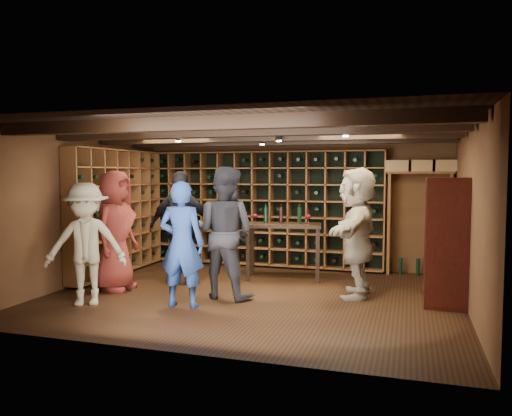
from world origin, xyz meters
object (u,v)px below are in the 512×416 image
(display_cabinet, at_px, (445,245))
(guest_beige, at_px, (357,232))
(guest_woman_black, at_px, (182,228))
(guest_khaki, at_px, (86,244))
(man_grey_suit, at_px, (225,233))
(man_blue_shirt, at_px, (182,244))
(guest_red_floral, at_px, (115,231))
(tasting_table, at_px, (284,231))

(display_cabinet, height_order, guest_beige, guest_beige)
(guest_woman_black, height_order, guest_khaki, guest_woman_black)
(man_grey_suit, distance_m, guest_khaki, 1.96)
(man_blue_shirt, xyz_separation_m, guest_khaki, (-1.33, -0.29, -0.01))
(guest_red_floral, bearing_deg, guest_woman_black, -50.00)
(guest_red_floral, distance_m, guest_woman_black, 1.07)
(display_cabinet, distance_m, man_blue_shirt, 3.61)
(guest_woman_black, bearing_deg, man_grey_suit, 136.38)
(tasting_table, bearing_deg, guest_red_floral, -155.25)
(man_grey_suit, bearing_deg, guest_beige, -151.07)
(man_blue_shirt, bearing_deg, man_grey_suit, -125.89)
(guest_red_floral, bearing_deg, man_grey_suit, -88.66)
(man_blue_shirt, height_order, tasting_table, man_blue_shirt)
(man_grey_suit, xyz_separation_m, tasting_table, (0.51, 1.51, -0.12))
(man_grey_suit, relative_size, guest_woman_black, 1.03)
(tasting_table, bearing_deg, guest_woman_black, -159.31)
(man_blue_shirt, relative_size, guest_khaki, 1.02)
(display_cabinet, xyz_separation_m, guest_beige, (-1.22, 0.26, 0.11))
(guest_woman_black, bearing_deg, guest_khaki, 54.31)
(man_grey_suit, bearing_deg, guest_khaki, 38.37)
(man_blue_shirt, bearing_deg, guest_beige, -155.28)
(man_grey_suit, relative_size, guest_khaki, 1.13)
(guest_beige, height_order, tasting_table, guest_beige)
(man_grey_suit, relative_size, guest_beige, 1.00)
(man_blue_shirt, bearing_deg, tasting_table, -118.46)
(man_grey_suit, bearing_deg, guest_woman_black, -23.09)
(guest_beige, bearing_deg, display_cabinet, 78.74)
(man_grey_suit, distance_m, guest_beige, 1.97)
(man_blue_shirt, relative_size, guest_red_floral, 0.92)
(man_grey_suit, distance_m, tasting_table, 1.60)
(guest_beige, bearing_deg, man_blue_shirt, -58.26)
(man_grey_suit, height_order, guest_khaki, man_grey_suit)
(guest_beige, bearing_deg, guest_woman_black, -88.23)
(display_cabinet, relative_size, man_grey_suit, 0.91)
(man_grey_suit, bearing_deg, tasting_table, -99.73)
(guest_woman_black, distance_m, guest_beige, 2.85)
(man_blue_shirt, bearing_deg, guest_red_floral, -28.53)
(display_cabinet, bearing_deg, guest_woman_black, 176.86)
(guest_woman_black, bearing_deg, guest_red_floral, 29.63)
(display_cabinet, xyz_separation_m, man_grey_suit, (-3.07, -0.40, 0.11))
(man_blue_shirt, xyz_separation_m, guest_woman_black, (-0.62, 1.29, 0.07))
(display_cabinet, distance_m, tasting_table, 2.79)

